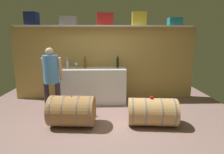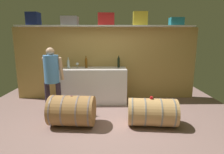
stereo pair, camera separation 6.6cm
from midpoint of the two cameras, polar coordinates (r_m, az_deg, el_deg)
ground_plane at (r=4.06m, az=-1.66°, el=-13.08°), size 6.26×7.27×0.02m
back_wall_panel at (r=5.26m, az=-1.51°, el=4.16°), size 5.06×0.10×2.01m
high_shelf_board at (r=5.07m, az=-1.59°, el=15.42°), size 4.65×0.40×0.03m
toolcase_navy at (r=5.45m, az=-22.79°, el=16.20°), size 0.32×0.30×0.33m
toolcase_grey at (r=5.18m, az=-12.55°, el=16.55°), size 0.43×0.30×0.23m
toolcase_red at (r=5.09m, az=-1.50°, el=17.37°), size 0.44×0.28×0.31m
toolcase_yellow at (r=5.16m, az=9.07°, el=17.35°), size 0.39×0.30×0.35m
toolcase_teal at (r=5.40m, az=19.57°, el=15.82°), size 0.35×0.28×0.21m
work_cabinet at (r=5.00m, az=-5.07°, el=-2.56°), size 1.70×0.64×0.93m
wine_bottle_dark at (r=5.01m, az=2.43°, el=4.65°), size 0.07×0.07×0.32m
wine_bottle_amber at (r=5.00m, az=-7.62°, el=4.46°), size 0.07×0.07×0.31m
wine_bottle_clear at (r=4.99m, az=-12.98°, el=4.03°), size 0.07×0.07×0.29m
wine_glass at (r=5.02m, az=-10.30°, el=3.95°), size 0.08×0.08×0.15m
wine_barrel_near at (r=3.78m, az=12.80°, el=-10.54°), size 0.99×0.63×0.56m
wine_barrel_far at (r=3.77m, az=-11.72°, el=-10.14°), size 0.92×0.67×0.61m
tasting_cup at (r=3.68m, az=12.58°, el=-6.27°), size 0.06×0.06×0.04m
winemaker_pouring at (r=4.28m, az=-17.68°, el=0.87°), size 0.47×0.40×1.51m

